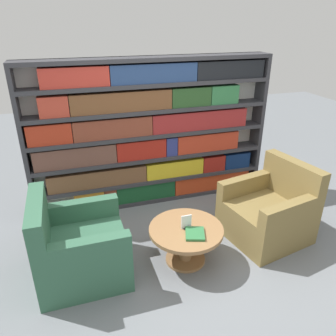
% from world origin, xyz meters
% --- Properties ---
extents(ground_plane, '(14.00, 14.00, 0.00)m').
position_xyz_m(ground_plane, '(0.00, 0.00, 0.00)').
color(ground_plane, slate).
extents(bookshelf, '(3.17, 0.30, 1.94)m').
position_xyz_m(bookshelf, '(-0.00, 1.46, 0.96)').
color(bookshelf, silver).
rests_on(bookshelf, ground_plane).
extents(armchair_left, '(0.85, 0.81, 0.89)m').
position_xyz_m(armchair_left, '(-1.09, 0.20, 0.31)').
color(armchair_left, '#336047').
rests_on(armchair_left, ground_plane).
extents(armchair_right, '(0.98, 0.95, 0.89)m').
position_xyz_m(armchair_right, '(1.05, 0.21, 0.31)').
color(armchair_right, olive).
rests_on(armchair_right, ground_plane).
extents(coffee_table, '(0.76, 0.76, 0.41)m').
position_xyz_m(coffee_table, '(-0.02, 0.07, 0.29)').
color(coffee_table, olive).
rests_on(coffee_table, ground_plane).
extents(table_sign, '(0.11, 0.06, 0.15)m').
position_xyz_m(table_sign, '(-0.02, 0.07, 0.47)').
color(table_sign, black).
rests_on(table_sign, coffee_table).
extents(stray_book, '(0.24, 0.26, 0.03)m').
position_xyz_m(stray_book, '(0.02, -0.06, 0.42)').
color(stray_book, '#2D703D').
rests_on(stray_book, coffee_table).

